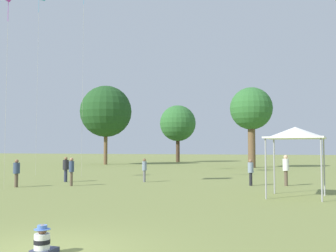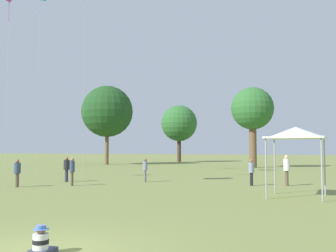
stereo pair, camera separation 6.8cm
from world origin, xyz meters
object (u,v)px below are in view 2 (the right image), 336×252
object	(u,v)px
person_standing_7	(72,169)
distant_tree_1	(107,111)
person_standing_4	(145,168)
person_standing_6	(17,171)
seated_toddler	(41,242)
distant_tree_2	(179,123)
person_standing_3	(287,167)
person_standing_5	(251,170)
distant_tree_3	(252,109)
person_standing_2	(67,167)
canopy_tent	(296,133)

from	to	relation	value
person_standing_7	distant_tree_1	size ratio (longest dim) A/B	0.15
person_standing_4	person_standing_6	world-z (taller)	person_standing_6
seated_toddler	person_standing_4	xyz separation A→B (m)	(-5.27, 17.17, 0.69)
person_standing_7	distant_tree_1	xyz separation A→B (m)	(-14.26, 29.32, 6.55)
distant_tree_2	person_standing_6	bearing A→B (deg)	-82.92
person_standing_3	person_standing_6	world-z (taller)	person_standing_3
person_standing_5	distant_tree_3	bearing A→B (deg)	79.44
person_standing_6	person_standing_4	bearing A→B (deg)	164.41
person_standing_4	person_standing_7	world-z (taller)	person_standing_7
person_standing_3	distant_tree_2	world-z (taller)	distant_tree_2
person_standing_4	distant_tree_1	bearing A→B (deg)	-58.27
person_standing_5	distant_tree_1	size ratio (longest dim) A/B	0.14
person_standing_3	distant_tree_1	world-z (taller)	distant_tree_1
person_standing_5	person_standing_6	size ratio (longest dim) A/B	0.99
person_standing_2	distant_tree_3	bearing A→B (deg)	-46.17
person_standing_6	person_standing_3	bearing A→B (deg)	141.55
person_standing_3	person_standing_7	size ratio (longest dim) A/B	1.09
person_standing_5	canopy_tent	bearing A→B (deg)	-79.70
person_standing_2	canopy_tent	bearing A→B (deg)	-129.98
person_standing_7	distant_tree_1	distance (m)	33.25
person_standing_2	person_standing_5	world-z (taller)	person_standing_2
person_standing_2	canopy_tent	size ratio (longest dim) A/B	0.52
seated_toddler	person_standing_3	size ratio (longest dim) A/B	0.33
person_standing_6	person_standing_7	bearing A→B (deg)	153.32
seated_toddler	person_standing_5	bearing A→B (deg)	82.99
seated_toddler	distant_tree_1	xyz separation A→B (m)	(-22.52, 42.48, 7.32)
seated_toddler	distant_tree_3	size ratio (longest dim) A/B	0.06
person_standing_4	distant_tree_1	xyz separation A→B (m)	(-17.25, 25.31, 6.63)
distant_tree_3	person_standing_6	bearing A→B (deg)	-107.71
person_standing_5	canopy_tent	distance (m)	6.11
seated_toddler	canopy_tent	world-z (taller)	canopy_tent
person_standing_3	person_standing_7	world-z (taller)	person_standing_3
person_standing_7	distant_tree_3	xyz separation A→B (m)	(6.69, 27.05, 5.88)
person_standing_5	person_standing_7	xyz separation A→B (m)	(-10.03, -3.88, 0.08)
distant_tree_3	seated_toddler	bearing A→B (deg)	-87.76
person_standing_3	canopy_tent	xyz separation A→B (m)	(0.82, -5.72, 1.81)
person_standing_7	distant_tree_2	xyz separation A→B (m)	(-8.09, 43.06, 5.54)
person_standing_5	distant_tree_2	size ratio (longest dim) A/B	0.16
person_standing_2	person_standing_7	xyz separation A→B (m)	(2.02, -2.31, 0.04)
distant_tree_3	person_standing_3	bearing A→B (deg)	-76.67
seated_toddler	canopy_tent	xyz separation A→B (m)	(4.58, 11.99, 2.66)
person_standing_4	person_standing_5	xyz separation A→B (m)	(7.04, -0.13, -0.00)
person_standing_4	distant_tree_2	bearing A→B (deg)	-76.70
person_standing_2	person_standing_3	size ratio (longest dim) A/B	0.91
person_standing_3	person_standing_6	xyz separation A→B (m)	(-14.54, -6.33, -0.16)
person_standing_4	distant_tree_1	distance (m)	31.34
person_standing_7	distant_tree_2	distance (m)	44.16
person_standing_4	person_standing_6	xyz separation A→B (m)	(-5.51, -5.79, -0.00)
person_standing_2	person_standing_3	xyz separation A→B (m)	(14.04, 2.24, 0.12)
person_standing_2	person_standing_5	size ratio (longest dim) A/B	1.05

